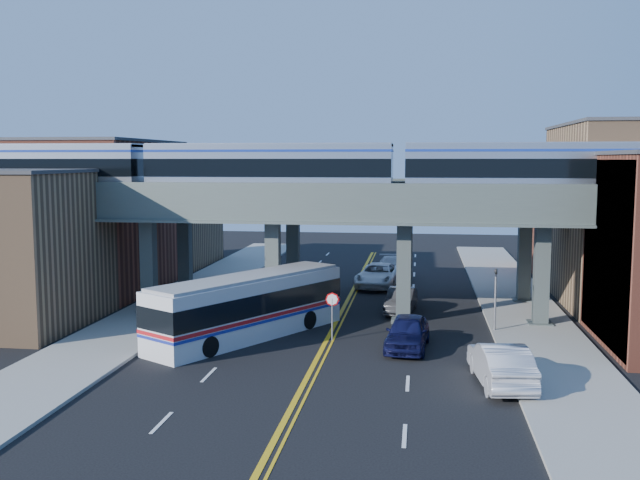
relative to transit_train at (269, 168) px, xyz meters
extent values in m
plane|color=black|center=(4.17, -8.00, -9.22)|extent=(120.00, 120.00, 0.00)
cube|color=gray|center=(-7.33, 2.00, -9.14)|extent=(5.00, 70.00, 0.16)
cube|color=gray|center=(15.67, 2.00, -9.14)|extent=(5.00, 70.00, 0.16)
cube|color=#856344|center=(-14.33, -4.00, -4.72)|extent=(8.00, 10.00, 9.00)
cube|color=brown|center=(-14.33, 8.00, -3.72)|extent=(8.00, 14.00, 11.00)
cube|color=#856344|center=(-14.33, 21.00, -5.22)|extent=(8.00, 10.00, 8.00)
cube|color=#856344|center=(22.67, 8.00, -3.22)|extent=(8.00, 14.00, 12.00)
cube|color=brown|center=(22.67, 21.00, -4.72)|extent=(8.00, 10.00, 9.00)
cube|color=teal|center=(18.72, -4.00, -4.47)|extent=(0.10, 9.50, 9.50)
cube|color=#3C4543|center=(-7.83, 0.00, -6.22)|extent=(0.85, 0.85, 6.00)
cube|color=#3C4543|center=(0.17, 0.00, -6.22)|extent=(0.85, 0.85, 6.00)
cube|color=#3C4543|center=(8.17, 0.00, -6.22)|extent=(0.85, 0.85, 6.00)
cube|color=#3C4543|center=(16.17, 0.00, -6.22)|extent=(0.85, 0.85, 6.00)
cube|color=#4A554E|center=(4.17, 0.00, -2.52)|extent=(52.00, 3.60, 1.40)
cube|color=#3C4543|center=(-7.83, 7.00, -6.22)|extent=(0.85, 0.85, 6.00)
cube|color=#3C4543|center=(0.17, 7.00, -6.22)|extent=(0.85, 0.85, 6.00)
cube|color=#3C4543|center=(8.17, 7.00, -6.22)|extent=(0.85, 0.85, 6.00)
cube|color=#3C4543|center=(16.17, 7.00, -6.22)|extent=(0.85, 0.85, 6.00)
cube|color=#4A554E|center=(4.17, 7.00, -2.52)|extent=(52.00, 3.60, 1.40)
cube|color=black|center=(-10.88, 0.00, -1.70)|extent=(2.15, 2.15, 0.24)
cube|color=#B8B9C2|center=(-15.62, 0.00, -0.02)|extent=(14.82, 2.83, 3.12)
cube|color=black|center=(-15.62, 0.00, 0.13)|extent=(14.84, 2.89, 1.07)
cube|color=black|center=(-4.74, 0.00, -1.70)|extent=(2.15, 2.15, 0.24)
cube|color=black|center=(4.74, 0.00, -1.70)|extent=(2.15, 2.15, 0.24)
cube|color=#B8B9C2|center=(0.00, 0.00, -0.02)|extent=(14.82, 2.83, 3.12)
cube|color=black|center=(0.00, 0.00, 0.13)|extent=(14.84, 2.89, 1.07)
cube|color=black|center=(10.88, 0.00, -1.70)|extent=(2.15, 2.15, 0.24)
cube|color=black|center=(20.36, 0.00, -1.70)|extent=(2.15, 2.15, 0.24)
cube|color=#B8B9C2|center=(15.62, 0.00, -0.02)|extent=(14.82, 2.83, 3.12)
cube|color=black|center=(15.62, 0.00, 0.13)|extent=(14.84, 2.89, 1.07)
cylinder|color=slate|center=(4.47, -5.00, -8.07)|extent=(0.09, 0.09, 2.30)
cylinder|color=red|center=(4.47, -5.00, -6.97)|extent=(0.76, 0.04, 0.76)
cylinder|color=slate|center=(13.37, -2.00, -7.62)|extent=(0.12, 0.12, 3.20)
imported|color=black|center=(13.37, -2.00, -5.57)|extent=(0.15, 0.18, 0.90)
cube|color=silver|center=(-0.15, -4.99, -7.57)|extent=(8.97, 12.34, 3.30)
cube|color=black|center=(-0.15, -4.99, -7.15)|extent=(9.04, 12.41, 1.12)
cube|color=#B21419|center=(-0.15, -4.99, -7.89)|extent=(9.03, 12.40, 0.19)
cylinder|color=black|center=(-2.26, -8.48, -8.69)|extent=(3.00, 2.39, 1.06)
cylinder|color=black|center=(1.70, -1.93, -8.69)|extent=(3.00, 2.39, 1.06)
imported|color=#0F1037|center=(8.54, -6.22, -8.35)|extent=(2.48, 5.27, 1.74)
imported|color=#333336|center=(7.96, 2.63, -8.44)|extent=(2.09, 4.85, 1.55)
imported|color=white|center=(5.97, 11.85, -8.34)|extent=(3.59, 6.61, 1.76)
imported|color=#A2A3A7|center=(6.92, 16.17, -8.38)|extent=(2.95, 6.03, 1.69)
imported|color=silver|center=(12.67, -11.58, -8.29)|extent=(2.61, 5.83, 1.86)
camera|label=1|loc=(9.10, -42.50, 0.53)|focal=40.00mm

